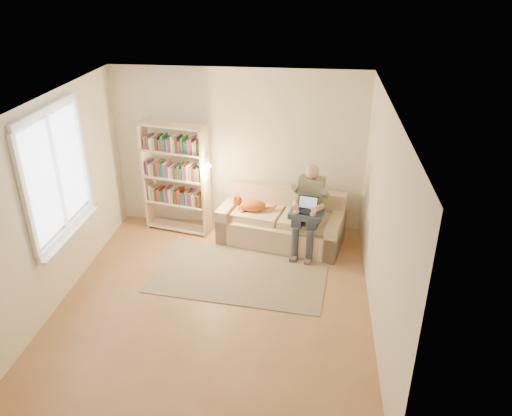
# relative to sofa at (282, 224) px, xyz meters

# --- Properties ---
(floor) EXTENTS (4.50, 4.50, 0.00)m
(floor) POSITION_rel_sofa_xyz_m (-0.74, -1.74, -0.29)
(floor) COLOR #986A45
(floor) RESTS_ON ground
(ceiling) EXTENTS (4.00, 4.50, 0.02)m
(ceiling) POSITION_rel_sofa_xyz_m (-0.74, -1.74, 2.31)
(ceiling) COLOR white
(ceiling) RESTS_ON wall_back
(wall_left) EXTENTS (0.02, 4.50, 2.60)m
(wall_left) POSITION_rel_sofa_xyz_m (-2.74, -1.74, 1.01)
(wall_left) COLOR silver
(wall_left) RESTS_ON floor
(wall_right) EXTENTS (0.02, 4.50, 2.60)m
(wall_right) POSITION_rel_sofa_xyz_m (1.26, -1.74, 1.01)
(wall_right) COLOR silver
(wall_right) RESTS_ON floor
(wall_back) EXTENTS (4.00, 0.02, 2.60)m
(wall_back) POSITION_rel_sofa_xyz_m (-0.74, 0.51, 1.01)
(wall_back) COLOR silver
(wall_back) RESTS_ON floor
(wall_front) EXTENTS (4.00, 0.02, 2.60)m
(wall_front) POSITION_rel_sofa_xyz_m (-0.74, -3.99, 1.01)
(wall_front) COLOR silver
(wall_front) RESTS_ON floor
(window) EXTENTS (0.12, 1.52, 1.69)m
(window) POSITION_rel_sofa_xyz_m (-2.69, -1.54, 1.08)
(window) COLOR white
(window) RESTS_ON wall_left
(sofa) EXTENTS (2.02, 1.22, 0.80)m
(sofa) POSITION_rel_sofa_xyz_m (0.00, 0.00, 0.00)
(sofa) COLOR #C7AB8C
(sofa) RESTS_ON floor
(person) EXTENTS (0.48, 0.65, 1.35)m
(person) POSITION_rel_sofa_xyz_m (0.41, -0.24, 0.47)
(person) COLOR slate
(person) RESTS_ON sofa
(cat) EXTENTS (0.65, 0.30, 0.23)m
(cat) POSITION_rel_sofa_xyz_m (-0.47, -0.02, 0.32)
(cat) COLOR orange
(cat) RESTS_ON sofa
(blanket) EXTENTS (0.55, 0.48, 0.08)m
(blanket) POSITION_rel_sofa_xyz_m (0.35, -0.35, 0.39)
(blanket) COLOR #2A3A49
(blanket) RESTS_ON person
(laptop) EXTENTS (0.33, 0.30, 0.24)m
(laptop) POSITION_rel_sofa_xyz_m (0.35, -0.34, 0.49)
(laptop) COLOR black
(laptop) RESTS_ON blanket
(bookshelf) EXTENTS (1.19, 0.57, 1.81)m
(bookshelf) POSITION_rel_sofa_xyz_m (-1.70, 0.16, 0.71)
(bookshelf) COLOR beige
(bookshelf) RESTS_ON floor
(rug) EXTENTS (2.56, 1.66, 0.01)m
(rug) POSITION_rel_sofa_xyz_m (-0.52, -1.04, -0.29)
(rug) COLOR gray
(rug) RESTS_ON floor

